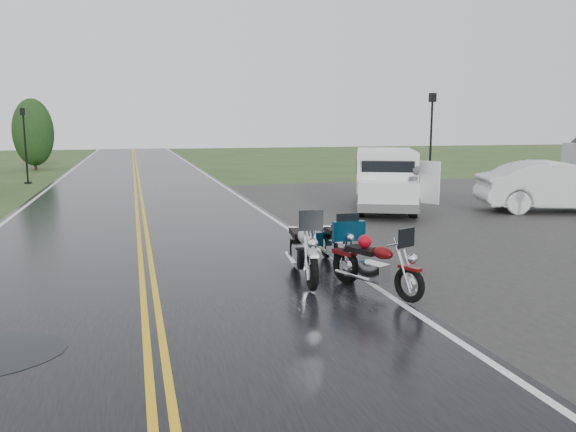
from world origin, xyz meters
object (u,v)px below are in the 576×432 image
object	(u,v)px
sedan_white	(557,187)
lamp_post_far_left	(25,146)
motorcycle_red	(410,270)
motorcycle_teal	(349,247)
van_white	(361,185)
motorcycle_silver	(312,256)
lamp_post_far_right	(431,139)
person_at_van	(414,193)

from	to	relation	value
sedan_white	lamp_post_far_left	size ratio (longest dim) A/B	1.35
motorcycle_red	motorcycle_teal	xyz separation A→B (m)	(-0.28, 1.85, -0.01)
motorcycle_red	van_white	bearing A→B (deg)	49.78
motorcycle_silver	lamp_post_far_right	xyz separation A→B (m)	(10.76, 15.16, 1.49)
van_white	lamp_post_far_right	distance (m)	10.66
motorcycle_red	person_at_van	size ratio (longest dim) A/B	1.24
person_at_van	van_white	bearing A→B (deg)	-34.27
motorcycle_silver	van_white	world-z (taller)	van_white
person_at_van	sedan_white	world-z (taller)	sedan_white
motorcycle_teal	lamp_post_far_right	xyz separation A→B (m)	(9.75, 14.29, 1.59)
motorcycle_teal	sedan_white	bearing A→B (deg)	32.32
motorcycle_teal	lamp_post_far_right	distance (m)	17.38
van_white	sedan_white	world-z (taller)	van_white
motorcycle_red	motorcycle_teal	world-z (taller)	motorcycle_red
van_white	sedan_white	size ratio (longest dim) A/B	1.05
person_at_van	lamp_post_far_left	xyz separation A→B (m)	(-13.06, 14.23, 1.04)
motorcycle_silver	sedan_white	bearing A→B (deg)	38.38
van_white	person_at_van	bearing A→B (deg)	2.44
lamp_post_far_left	person_at_van	bearing A→B (deg)	-47.45
motorcycle_silver	person_at_van	distance (m)	8.46
motorcycle_red	sedan_white	xyz separation A→B (m)	(9.13, 7.39, 0.23)
person_at_van	lamp_post_far_right	distance (m)	10.26
motorcycle_silver	lamp_post_far_right	bearing A→B (deg)	61.40
motorcycle_teal	motorcycle_silver	size ratio (longest dim) A/B	0.85
lamp_post_far_right	lamp_post_far_left	bearing A→B (deg)	163.07
motorcycle_silver	van_white	xyz separation A→B (m)	(3.87, 7.11, 0.35)
sedan_white	van_white	bearing A→B (deg)	101.88
motorcycle_red	motorcycle_silver	bearing A→B (deg)	120.04
motorcycle_teal	person_at_van	world-z (taller)	person_at_van
lamp_post_far_right	van_white	bearing A→B (deg)	-130.57
person_at_van	lamp_post_far_right	world-z (taller)	lamp_post_far_right
motorcycle_red	lamp_post_far_right	bearing A→B (deg)	37.08
motorcycle_red	motorcycle_silver	size ratio (longest dim) A/B	0.86
motorcycle_teal	lamp_post_far_right	size ratio (longest dim) A/B	0.45
motorcycle_red	lamp_post_far_left	bearing A→B (deg)	89.96
motorcycle_silver	lamp_post_far_right	size ratio (longest dim) A/B	0.52
person_at_van	lamp_post_far_right	size ratio (longest dim) A/B	0.36
sedan_white	lamp_post_far_right	distance (m)	8.86
sedan_white	lamp_post_far_left	distance (m)	23.16
motorcycle_teal	lamp_post_far_left	distance (m)	21.78
person_at_van	motorcycle_teal	bearing A→B (deg)	38.97
motorcycle_red	motorcycle_teal	size ratio (longest dim) A/B	1.01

